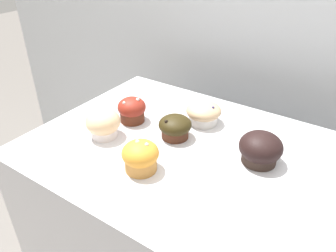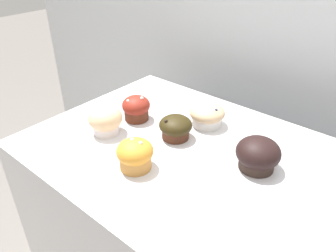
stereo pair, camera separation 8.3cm
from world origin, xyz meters
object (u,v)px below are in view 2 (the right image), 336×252
muffin_back_right (136,108)px  muffin_front_left (176,127)px  muffin_front_center (207,115)px  muffin_front_right (258,155)px  muffin_back_left (105,120)px  muffin_back_center (135,154)px

muffin_back_right → muffin_front_left: bearing=-1.3°
muffin_front_center → muffin_front_left: size_ratio=1.14×
muffin_front_center → muffin_front_right: (0.21, -0.09, 0.01)m
muffin_back_left → muffin_back_right: 0.11m
muffin_front_right → muffin_back_right: bearing=-177.2°
muffin_front_left → muffin_back_center: size_ratio=1.03×
muffin_back_left → muffin_front_right: 0.43m
muffin_front_center → muffin_front_right: muffin_front_right is taller
muffin_front_center → muffin_back_left: bearing=-131.2°
muffin_front_left → muffin_back_center: 0.17m
muffin_back_center → muffin_front_right: bearing=40.0°
muffin_back_right → muffin_back_center: (0.17, -0.17, 0.00)m
muffin_back_right → muffin_front_right: muffin_front_right is taller
muffin_back_left → muffin_back_right: muffin_back_left is taller
muffin_front_center → muffin_front_left: bearing=-103.2°
muffin_front_center → muffin_back_left: 0.30m
muffin_back_right → muffin_back_center: 0.24m
muffin_front_right → muffin_back_left: bearing=-162.1°
muffin_front_center → muffin_back_right: muffin_back_right is taller
muffin_front_center → muffin_front_left: 0.12m
muffin_front_center → muffin_back_right: bearing=-148.8°
muffin_front_center → muffin_front_left: same height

